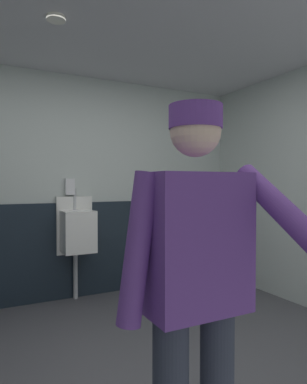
% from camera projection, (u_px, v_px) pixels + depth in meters
% --- Properties ---
extents(wall_back, '(4.67, 0.12, 2.52)m').
position_uv_depth(wall_back, '(76.00, 187.00, 3.94)').
color(wall_back, silver).
rests_on(wall_back, ground_plane).
extents(wainscot_band_back, '(4.07, 0.03, 1.08)m').
position_uv_depth(wainscot_band_back, '(78.00, 250.00, 3.89)').
color(wainscot_band_back, '#19232D').
rests_on(wainscot_band_back, ground_plane).
extents(downlight_far, '(0.14, 0.14, 0.03)m').
position_uv_depth(downlight_far, '(56.00, 18.00, 2.49)').
color(downlight_far, white).
extents(urinal_solo, '(0.40, 0.34, 1.24)m').
position_uv_depth(urinal_solo, '(77.00, 231.00, 3.74)').
color(urinal_solo, white).
rests_on(urinal_solo, ground_plane).
extents(person, '(0.62, 0.60, 1.60)m').
position_uv_depth(person, '(196.00, 279.00, 1.33)').
color(person, '#2D3342').
rests_on(person, ground_plane).
extents(soap_dispenser, '(0.10, 0.07, 0.18)m').
position_uv_depth(soap_dispenser, '(70.00, 187.00, 3.81)').
color(soap_dispenser, silver).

